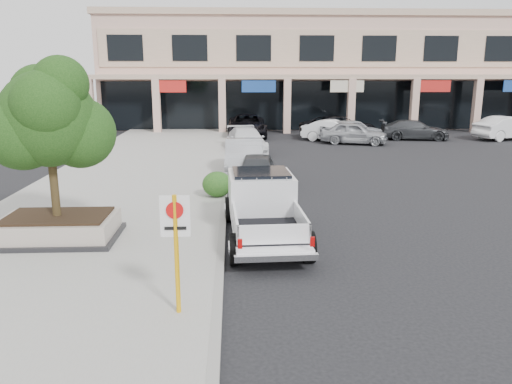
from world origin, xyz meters
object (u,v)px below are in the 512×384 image
lot_car_a (354,133)px  curb_car_c (246,140)px  planter_tree (55,119)px  planter (58,228)px  pickup_truck (264,209)px  no_parking_sign (176,238)px  lot_car_f (508,128)px  curb_car_b (244,157)px  lot_car_d (339,127)px  lot_car_b (334,131)px  curb_car_a (257,171)px  curb_car_d (247,126)px  lot_car_c (414,130)px  lot_car_e (352,130)px

lot_car_a → curb_car_c: bearing=131.4°
planter_tree → lot_car_a: size_ratio=0.93×
planter → pickup_truck: (5.65, 0.19, 0.41)m
no_parking_sign → lot_car_f: size_ratio=0.46×
no_parking_sign → curb_car_b: size_ratio=0.47×
curb_car_c → lot_car_d: 9.76m
lot_car_b → pickup_truck: bearing=-172.5°
no_parking_sign → lot_car_d: no_parking_sign is taller
planter_tree → lot_car_d: bearing=61.3°
curb_car_a → lot_car_d: lot_car_d is taller
planter_tree → lot_car_d: planter_tree is taller
pickup_truck → curb_car_d: pickup_truck is taller
lot_car_c → curb_car_d: bearing=88.2°
no_parking_sign → lot_car_e: size_ratio=0.51×
lot_car_a → curb_car_a: bearing=167.8°
pickup_truck → curb_car_a: size_ratio=1.43×
lot_car_a → curb_car_d: bearing=76.4°
pickup_truck → curb_car_c: (-0.07, 15.86, -0.17)m
planter_tree → curb_car_b: (5.16, 9.35, -2.61)m
lot_car_f → planter: bearing=113.6°
curb_car_b → lot_car_e: 13.56m
lot_car_f → lot_car_c: bearing=69.9°
curb_car_d → lot_car_d: bearing=-4.8°
planter_tree → curb_car_c: planter_tree is taller
planter → no_parking_sign: no_parking_sign is taller
lot_car_d → lot_car_e: size_ratio=1.25×
lot_car_b → lot_car_e: 1.20m
planter → lot_car_b: lot_car_b is taller
no_parking_sign → lot_car_d: size_ratio=0.41×
lot_car_b → lot_car_f: 12.39m
pickup_truck → lot_car_d: pickup_truck is taller
planter → lot_car_c: 27.64m
curb_car_b → lot_car_e: (7.67, 11.18, -0.03)m
curb_car_d → lot_car_d: curb_car_d is taller
lot_car_b → lot_car_c: size_ratio=0.93×
no_parking_sign → curb_car_a: 11.58m
curb_car_c → planter: bearing=-116.5°
curb_car_a → lot_car_a: bearing=65.7°
planter_tree → lot_car_e: size_ratio=0.88×
pickup_truck → lot_car_c: (11.92, 21.13, -0.20)m
no_parking_sign → curb_car_c: no_parking_sign is taller
lot_car_a → lot_car_c: lot_car_a is taller
no_parking_sign → curb_car_d: 28.01m
lot_car_f → planter_tree: bearing=113.6°
curb_car_b → curb_car_c: (0.28, 6.55, -0.09)m
lot_car_a → no_parking_sign: bearing=176.5°
curb_car_c → lot_car_f: 19.23m
curb_car_c → lot_car_a: lot_car_a is taller
curb_car_d → lot_car_b: 6.51m
pickup_truck → curb_car_b: bearing=89.8°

